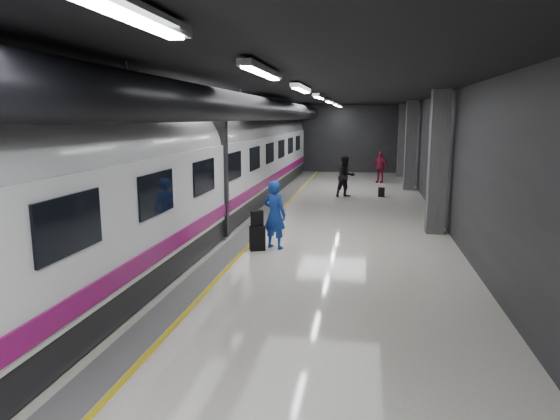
{
  "coord_description": "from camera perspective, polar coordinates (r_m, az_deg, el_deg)",
  "views": [
    {
      "loc": [
        2.31,
        -14.27,
        3.63
      ],
      "look_at": [
        0.28,
        -2.45,
        1.42
      ],
      "focal_mm": 32.0,
      "sensor_mm": 36.0,
      "label": 1
    }
  ],
  "objects": [
    {
      "name": "shoulder_bag",
      "position": [
        13.79,
        -2.64,
        -0.96
      ],
      "size": [
        0.37,
        0.31,
        0.44
      ],
      "primitive_type": "cube",
      "rotation": [
        0.0,
        0.0,
        0.51
      ],
      "color": "black",
      "rests_on": "suitcase_main"
    },
    {
      "name": "train",
      "position": [
        15.4,
        -11.52,
        4.43
      ],
      "size": [
        3.05,
        38.0,
        4.05
      ],
      "color": "black",
      "rests_on": "ground"
    },
    {
      "name": "traveler_far_b",
      "position": [
        29.02,
        11.36,
        4.82
      ],
      "size": [
        1.12,
        0.8,
        1.76
      ],
      "primitive_type": "imported",
      "rotation": [
        0.0,
        0.0,
        -0.4
      ],
      "color": "maroon",
      "rests_on": "ground"
    },
    {
      "name": "traveler_far_a",
      "position": [
        23.39,
        7.52,
        3.83
      ],
      "size": [
        1.18,
        1.12,
        1.93
      ],
      "primitive_type": "imported",
      "rotation": [
        0.0,
        0.0,
        0.57
      ],
      "color": "black",
      "rests_on": "ground"
    },
    {
      "name": "suitcase_far",
      "position": [
        23.85,
        11.51,
        2.02
      ],
      "size": [
        0.3,
        0.19,
        0.44
      ],
      "primitive_type": "cube",
      "rotation": [
        0.0,
        0.0,
        -0.01
      ],
      "color": "black",
      "rests_on": "ground"
    },
    {
      "name": "platform_hall",
      "position": [
        15.45,
        0.06,
        10.12
      ],
      "size": [
        10.02,
        40.02,
        4.51
      ],
      "color": "black",
      "rests_on": "ground"
    },
    {
      "name": "traveler_main",
      "position": [
        13.97,
        -0.61,
        -0.52
      ],
      "size": [
        0.84,
        0.72,
        1.94
      ],
      "primitive_type": "imported",
      "rotation": [
        0.0,
        0.0,
        2.71
      ],
      "color": "blue",
      "rests_on": "ground"
    },
    {
      "name": "ground",
      "position": [
        14.91,
        0.52,
        -3.63
      ],
      "size": [
        40.0,
        40.0,
        0.0
      ],
      "primitive_type": "plane",
      "color": "silver",
      "rests_on": "ground"
    },
    {
      "name": "suitcase_main",
      "position": [
        13.89,
        -2.61,
        -3.24
      ],
      "size": [
        0.49,
        0.4,
        0.69
      ],
      "primitive_type": "cube",
      "rotation": [
        0.0,
        0.0,
        0.38
      ],
      "color": "black",
      "rests_on": "ground"
    }
  ]
}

